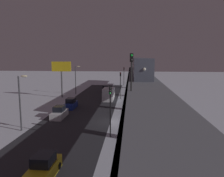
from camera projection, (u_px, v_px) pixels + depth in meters
The scene contains 16 objects.
ground_plane at pixel (109, 122), 34.06m from camera, with size 240.00×240.00×0.00m, color silver.
avenue_asphalt at pixel (76, 121), 34.51m from camera, with size 11.00×90.09×0.01m, color #28282D.
elevated_railway at pixel (143, 87), 32.83m from camera, with size 5.00×90.09×6.41m.
subway_train at pixel (138, 64), 58.67m from camera, with size 2.94×55.47×3.40m.
rail_signal at pixel (131, 65), 23.09m from camera, with size 0.36×0.41×4.00m.
sedan_yellow at pixel (44, 168), 18.44m from camera, with size 1.91×4.15×1.97m.
sedan_white at pixel (59, 113), 36.44m from camera, with size 1.80×4.49×1.97m.
sedan_blue at pixel (71, 104), 43.35m from camera, with size 1.80×4.36×1.97m.
sedan_black at pixel (106, 89), 63.27m from camera, with size 1.80×4.07×1.97m.
box_truck at pixel (109, 94), 52.13m from camera, with size 2.40×7.40×2.80m.
traffic_light_near at pixel (110, 105), 27.06m from camera, with size 0.32×0.44×6.40m.
traffic_light_mid at pixel (120, 82), 52.37m from camera, with size 0.32×0.44×6.40m.
traffic_light_far at pixel (124, 74), 77.69m from camera, with size 0.32×0.44×6.40m.
commercial_billboard at pixel (61, 70), 53.88m from camera, with size 4.80×0.36×8.90m.
street_lamp_near at pixel (21, 96), 29.42m from camera, with size 1.35×0.44×7.65m.
street_lamp_far at pixel (76, 76), 59.00m from camera, with size 1.35×0.44×7.65m.
Camera 1 is at (-3.33, 32.80, 10.02)m, focal length 35.17 mm.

